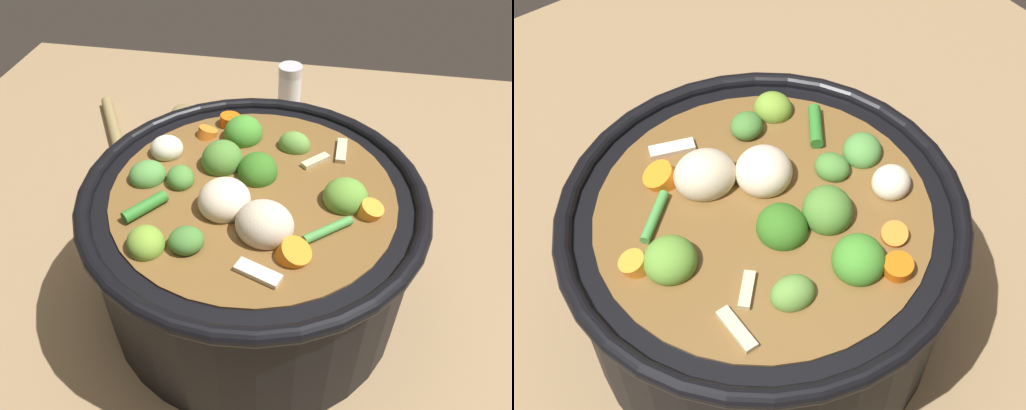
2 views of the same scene
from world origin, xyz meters
TOP-DOWN VIEW (x-y plane):
  - ground_plane at (0.00, 0.00)m, footprint 1.10×1.10m
  - cooking_pot at (0.00, 0.00)m, footprint 0.32×0.32m
  - wooden_spoon at (0.29, 0.21)m, footprint 0.19×0.20m
  - salt_shaker at (0.38, 0.01)m, footprint 0.04×0.04m

SIDE VIEW (x-z plane):
  - ground_plane at x=0.00m, z-range 0.00..0.00m
  - wooden_spoon at x=0.29m, z-range 0.00..0.02m
  - salt_shaker at x=0.38m, z-range 0.00..0.08m
  - cooking_pot at x=0.00m, z-range -0.01..0.17m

